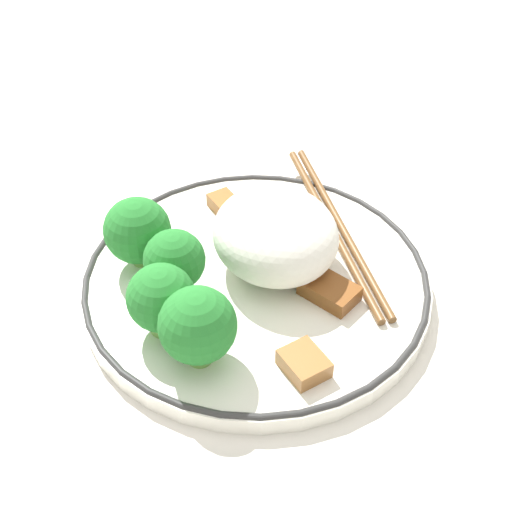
{
  "coord_description": "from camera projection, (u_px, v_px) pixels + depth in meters",
  "views": [
    {
      "loc": [
        0.35,
        -0.15,
        0.37
      ],
      "look_at": [
        0.0,
        0.0,
        0.03
      ],
      "focal_mm": 50.0,
      "sensor_mm": 36.0,
      "label": 1
    }
  ],
  "objects": [
    {
      "name": "broccoli_back_right",
      "position": [
        161.0,
        299.0,
        0.47
      ],
      "size": [
        0.05,
        0.05,
        0.05
      ],
      "color": "#72AD4C",
      "rests_on": "plate"
    },
    {
      "name": "plate",
      "position": [
        256.0,
        281.0,
        0.53
      ],
      "size": [
        0.26,
        0.26,
        0.02
      ],
      "color": "white",
      "rests_on": "ground_plane"
    },
    {
      "name": "chopsticks",
      "position": [
        336.0,
        226.0,
        0.56
      ],
      "size": [
        0.21,
        0.05,
        0.01
      ],
      "color": "brown",
      "rests_on": "plate"
    },
    {
      "name": "meat_near_left",
      "position": [
        329.0,
        291.0,
        0.5
      ],
      "size": [
        0.05,
        0.04,
        0.01
      ],
      "color": "brown",
      "rests_on": "plate"
    },
    {
      "name": "rice_mound",
      "position": [
        275.0,
        235.0,
        0.51
      ],
      "size": [
        0.1,
        0.09,
        0.06
      ],
      "color": "white",
      "rests_on": "plate"
    },
    {
      "name": "broccoli_mid_left",
      "position": [
        198.0,
        326.0,
        0.44
      ],
      "size": [
        0.05,
        0.05,
        0.06
      ],
      "color": "#72AD4C",
      "rests_on": "plate"
    },
    {
      "name": "ground_plane",
      "position": [
        256.0,
        290.0,
        0.53
      ],
      "size": [
        3.0,
        3.0,
        0.0
      ],
      "primitive_type": "plane",
      "color": "silver"
    },
    {
      "name": "meat_near_back",
      "position": [
        293.0,
        213.0,
        0.57
      ],
      "size": [
        0.04,
        0.04,
        0.01
      ],
      "color": "#995B28",
      "rests_on": "plate"
    },
    {
      "name": "meat_near_front",
      "position": [
        245.0,
        238.0,
        0.55
      ],
      "size": [
        0.02,
        0.03,
        0.01
      ],
      "color": "#995B28",
      "rests_on": "plate"
    },
    {
      "name": "broccoli_back_left",
      "position": [
        137.0,
        231.0,
        0.51
      ],
      "size": [
        0.05,
        0.05,
        0.06
      ],
      "color": "#72AD4C",
      "rests_on": "plate"
    },
    {
      "name": "meat_on_rice_edge",
      "position": [
        228.0,
        208.0,
        0.57
      ],
      "size": [
        0.04,
        0.02,
        0.01
      ],
      "color": "#995B28",
      "rests_on": "plate"
    },
    {
      "name": "broccoli_back_center",
      "position": [
        174.0,
        262.0,
        0.49
      ],
      "size": [
        0.04,
        0.04,
        0.05
      ],
      "color": "#72AD4C",
      "rests_on": "plate"
    },
    {
      "name": "meat_near_right",
      "position": [
        304.0,
        364.0,
        0.45
      ],
      "size": [
        0.03,
        0.03,
        0.01
      ],
      "color": "#9E6633",
      "rests_on": "plate"
    }
  ]
}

